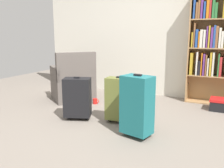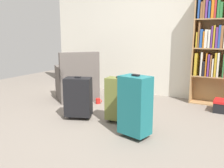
{
  "view_description": "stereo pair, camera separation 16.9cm",
  "coord_description": "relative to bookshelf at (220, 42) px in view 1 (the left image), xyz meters",
  "views": [
    {
      "loc": [
        1.37,
        -2.58,
        1.21
      ],
      "look_at": [
        -0.05,
        0.35,
        0.55
      ],
      "focal_mm": 39.61,
      "sensor_mm": 36.0,
      "label": 1
    },
    {
      "loc": [
        1.52,
        -2.51,
        1.21
      ],
      "look_at": [
        -0.05,
        0.35,
        0.55
      ],
      "focal_mm": 39.61,
      "sensor_mm": 36.0,
      "label": 2
    }
  ],
  "objects": [
    {
      "name": "suitcase_olive",
      "position": [
        -1.15,
        -1.61,
        -0.74
      ],
      "size": [
        0.37,
        0.23,
        0.65
      ],
      "color": "brown",
      "rests_on": "ground"
    },
    {
      "name": "armchair",
      "position": [
        -2.42,
        -0.86,
        -0.76
      ],
      "size": [
        0.99,
        0.99,
        0.9
      ],
      "color": "#59514C",
      "rests_on": "ground"
    },
    {
      "name": "ground_plane",
      "position": [
        -1.17,
        -2.02,
        -1.07
      ],
      "size": [
        8.6,
        8.6,
        0.0
      ],
      "primitive_type": "plane",
      "color": "slate"
    },
    {
      "name": "suitcase_black",
      "position": [
        -1.74,
        -1.75,
        -0.75
      ],
      "size": [
        0.43,
        0.35,
        0.62
      ],
      "color": "black",
      "rests_on": "ground"
    },
    {
      "name": "suitcase_teal",
      "position": [
        -0.76,
        -1.96,
        -0.68
      ],
      "size": [
        0.39,
        0.32,
        0.76
      ],
      "color": "#19666B",
      "rests_on": "ground"
    },
    {
      "name": "storage_box",
      "position": [
        0.14,
        -0.39,
        -0.97
      ],
      "size": [
        0.41,
        0.3,
        0.19
      ],
      "color": "black",
      "rests_on": "ground"
    },
    {
      "name": "mug",
      "position": [
        -1.91,
        -0.94,
        -1.03
      ],
      "size": [
        0.12,
        0.08,
        0.1
      ],
      "color": "red",
      "rests_on": "ground"
    },
    {
      "name": "bookshelf",
      "position": [
        0.0,
        0.0,
        0.0
      ],
      "size": [
        1.04,
        0.28,
        1.92
      ],
      "color": "#A87F51",
      "rests_on": "ground"
    },
    {
      "name": "back_wall",
      "position": [
        -1.17,
        0.2,
        0.23
      ],
      "size": [
        4.91,
        0.1,
        2.6
      ],
      "primitive_type": "cube",
      "color": "beige",
      "rests_on": "ground"
    }
  ]
}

